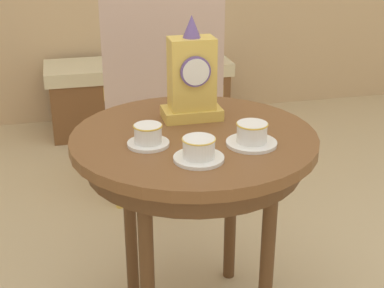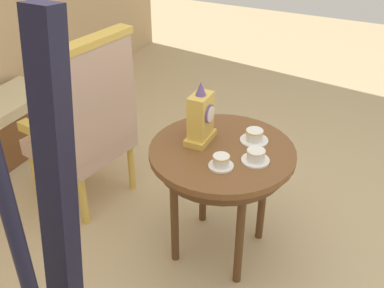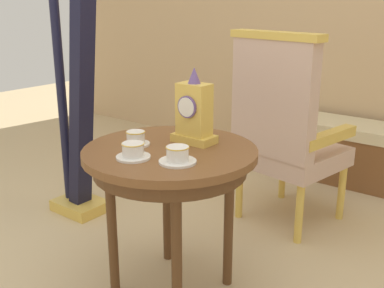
# 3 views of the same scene
# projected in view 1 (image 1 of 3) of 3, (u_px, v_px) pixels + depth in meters

# --- Properties ---
(side_table) EXTENTS (0.76, 0.76, 0.69)m
(side_table) POSITION_uv_depth(u_px,v_px,m) (194.00, 157.00, 1.72)
(side_table) COLOR brown
(side_table) RESTS_ON ground
(teacup_left) EXTENTS (0.12, 0.12, 0.06)m
(teacup_left) POSITION_uv_depth(u_px,v_px,m) (148.00, 136.00, 1.60)
(teacup_left) COLOR white
(teacup_left) RESTS_ON side_table
(teacup_right) EXTENTS (0.14, 0.14, 0.06)m
(teacup_right) POSITION_uv_depth(u_px,v_px,m) (199.00, 150.00, 1.50)
(teacup_right) COLOR white
(teacup_right) RESTS_ON side_table
(teacup_center) EXTENTS (0.15, 0.15, 0.07)m
(teacup_center) POSITION_uv_depth(u_px,v_px,m) (252.00, 135.00, 1.60)
(teacup_center) COLOR white
(teacup_center) RESTS_ON side_table
(mantel_clock) EXTENTS (0.19, 0.11, 0.34)m
(mantel_clock) POSITION_uv_depth(u_px,v_px,m) (192.00, 79.00, 1.76)
(mantel_clock) COLOR gold
(mantel_clock) RESTS_ON side_table
(armchair) EXTENTS (0.62, 0.61, 1.14)m
(armchair) POSITION_uv_depth(u_px,v_px,m) (163.00, 80.00, 2.56)
(armchair) COLOR #CCA893
(armchair) RESTS_ON ground
(window_bench) EXTENTS (1.15, 0.40, 0.44)m
(window_bench) POSITION_uv_depth(u_px,v_px,m) (139.00, 95.00, 3.56)
(window_bench) COLOR beige
(window_bench) RESTS_ON ground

